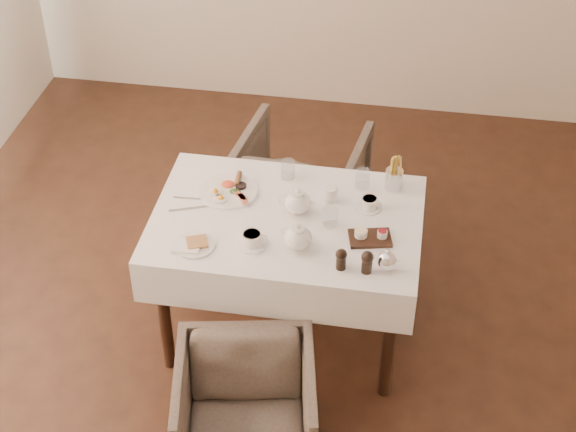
# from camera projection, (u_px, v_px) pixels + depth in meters

# --- Properties ---
(table) EXTENTS (1.28, 0.88, 0.75)m
(table) POSITION_uv_depth(u_px,v_px,m) (287.00, 236.00, 4.25)
(table) COLOR black
(table) RESTS_ON ground
(armchair_near) EXTENTS (0.71, 0.72, 0.56)m
(armchair_near) POSITION_uv_depth(u_px,v_px,m) (246.00, 412.00, 3.87)
(armchair_near) COLOR #493D35
(armchair_near) RESTS_ON ground
(armchair_far) EXTENTS (0.78, 0.80, 0.64)m
(armchair_far) POSITION_uv_depth(u_px,v_px,m) (301.00, 185.00, 5.10)
(armchair_far) COLOR #493D35
(armchair_far) RESTS_ON ground
(breakfast_plate) EXTENTS (0.29, 0.29, 0.04)m
(breakfast_plate) POSITION_uv_depth(u_px,v_px,m) (229.00, 190.00, 4.33)
(breakfast_plate) COLOR white
(breakfast_plate) RESTS_ON table
(side_plate) EXTENTS (0.19, 0.19, 0.02)m
(side_plate) POSITION_uv_depth(u_px,v_px,m) (193.00, 245.00, 4.01)
(side_plate) COLOR white
(side_plate) RESTS_ON table
(teapot_centre) EXTENTS (0.18, 0.14, 0.14)m
(teapot_centre) POSITION_uv_depth(u_px,v_px,m) (298.00, 201.00, 4.16)
(teapot_centre) COLOR white
(teapot_centre) RESTS_ON table
(teapot_front) EXTENTS (0.22, 0.20, 0.14)m
(teapot_front) POSITION_uv_depth(u_px,v_px,m) (298.00, 237.00, 3.96)
(teapot_front) COLOR white
(teapot_front) RESTS_ON table
(creamer) EXTENTS (0.08, 0.08, 0.07)m
(creamer) POSITION_uv_depth(u_px,v_px,m) (331.00, 194.00, 4.26)
(creamer) COLOR white
(creamer) RESTS_ON table
(teacup_near) EXTENTS (0.14, 0.14, 0.07)m
(teacup_near) POSITION_uv_depth(u_px,v_px,m) (252.00, 240.00, 4.00)
(teacup_near) COLOR white
(teacup_near) RESTS_ON table
(teacup_far) EXTENTS (0.12, 0.12, 0.06)m
(teacup_far) POSITION_uv_depth(u_px,v_px,m) (369.00, 204.00, 4.22)
(teacup_far) COLOR white
(teacup_far) RESTS_ON table
(glass_left) EXTENTS (0.07, 0.07, 0.10)m
(glass_left) POSITION_uv_depth(u_px,v_px,m) (288.00, 169.00, 4.40)
(glass_left) COLOR silver
(glass_left) RESTS_ON table
(glass_mid) EXTENTS (0.08, 0.08, 0.10)m
(glass_mid) POSITION_uv_depth(u_px,v_px,m) (331.00, 217.00, 4.10)
(glass_mid) COLOR silver
(glass_mid) RESTS_ON table
(glass_right) EXTENTS (0.08, 0.08, 0.10)m
(glass_right) POSITION_uv_depth(u_px,v_px,m) (362.00, 179.00, 4.34)
(glass_right) COLOR silver
(glass_right) RESTS_ON table
(condiment_board) EXTENTS (0.22, 0.17, 0.05)m
(condiment_board) POSITION_uv_depth(u_px,v_px,m) (370.00, 237.00, 4.04)
(condiment_board) COLOR black
(condiment_board) RESTS_ON table
(pepper_mill_left) EXTENTS (0.07, 0.07, 0.11)m
(pepper_mill_left) POSITION_uv_depth(u_px,v_px,m) (341.00, 259.00, 3.87)
(pepper_mill_left) COLOR black
(pepper_mill_left) RESTS_ON table
(pepper_mill_right) EXTENTS (0.07, 0.07, 0.11)m
(pepper_mill_right) POSITION_uv_depth(u_px,v_px,m) (367.00, 262.00, 3.85)
(pepper_mill_right) COLOR black
(pepper_mill_right) RESTS_ON table
(silver_pot) EXTENTS (0.11, 0.09, 0.11)m
(silver_pot) POSITION_uv_depth(u_px,v_px,m) (387.00, 259.00, 3.86)
(silver_pot) COLOR white
(silver_pot) RESTS_ON table
(fries_cup) EXTENTS (0.09, 0.09, 0.18)m
(fries_cup) POSITION_uv_depth(u_px,v_px,m) (394.00, 174.00, 4.31)
(fries_cup) COLOR silver
(fries_cup) RESTS_ON table
(cutlery_fork) EXTENTS (0.17, 0.02, 0.00)m
(cutlery_fork) POSITION_uv_depth(u_px,v_px,m) (191.00, 198.00, 4.29)
(cutlery_fork) COLOR silver
(cutlery_fork) RESTS_ON table
(cutlery_knife) EXTENTS (0.19, 0.09, 0.00)m
(cutlery_knife) POSITION_uv_depth(u_px,v_px,m) (189.00, 209.00, 4.23)
(cutlery_knife) COLOR silver
(cutlery_knife) RESTS_ON table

